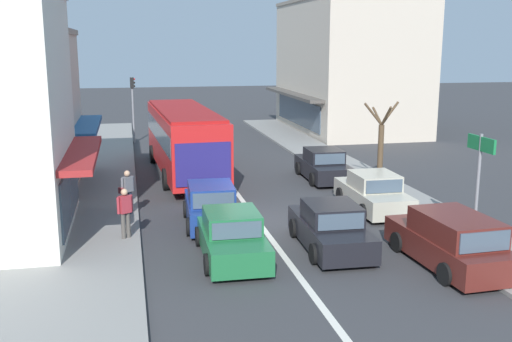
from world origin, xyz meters
TOP-DOWN VIEW (x-y plane):
  - ground_plane at (0.00, 0.00)m, footprint 140.00×140.00m
  - lane_centre_line at (0.00, 4.00)m, footprint 0.20×28.00m
  - sidewalk_left at (-6.80, 6.00)m, footprint 5.20×44.00m
  - kerb_right at (6.20, 6.00)m, footprint 2.80×44.00m
  - building_right_far at (11.48, 21.99)m, footprint 8.59×13.30m
  - city_bus at (-1.82, 8.69)m, footprint 3.10×10.96m
  - sedan_queue_gap_filler at (-1.57, -3.31)m, footprint 1.95×4.23m
  - hatchback_behind_bus_near at (-1.73, 0.05)m, footprint 1.96×3.78m
  - sedan_adjacent_lane_lead at (1.59, -3.13)m, footprint 2.01×4.26m
  - parked_wagon_kerb_front at (4.45, -5.27)m, footprint 2.07×4.57m
  - parked_sedan_kerb_second at (4.65, 0.75)m, footprint 1.93×4.22m
  - parked_sedan_kerb_third at (4.45, 6.22)m, footprint 1.98×4.24m
  - traffic_light_downstreet at (-4.09, 19.00)m, footprint 0.33×0.24m
  - directional_road_sign at (6.05, -3.95)m, footprint 0.10×1.40m
  - street_tree_right at (6.13, 3.59)m, footprint 1.58×1.88m
  - pedestrian_with_handbag_near at (-4.56, 1.68)m, footprint 0.57×0.53m
  - pedestrian_browsing_midblock at (-4.64, -1.15)m, footprint 0.50×0.38m

SIDE VIEW (x-z plane):
  - ground_plane at x=0.00m, z-range 0.00..0.00m
  - lane_centre_line at x=0.00m, z-range 0.00..0.01m
  - kerb_right at x=6.20m, z-range 0.00..0.12m
  - sidewalk_left at x=-6.80m, z-range 0.00..0.14m
  - sedan_queue_gap_filler at x=-1.57m, z-range -0.07..1.40m
  - sedan_adjacent_lane_lead at x=1.59m, z-range -0.07..1.40m
  - parked_sedan_kerb_second at x=4.65m, z-range -0.07..1.40m
  - parked_sedan_kerb_third at x=4.45m, z-range -0.07..1.40m
  - hatchback_behind_bus_near at x=-1.73m, z-range -0.06..1.48m
  - parked_wagon_kerb_front at x=4.45m, z-range -0.04..1.53m
  - pedestrian_browsing_midblock at x=-4.64m, z-range 0.25..1.88m
  - pedestrian_with_handbag_near at x=-4.56m, z-range 0.25..1.88m
  - street_tree_right at x=6.13m, z-range -0.08..3.80m
  - city_bus at x=-1.82m, z-range 0.27..3.49m
  - directional_road_sign at x=6.05m, z-range 0.88..4.48m
  - traffic_light_downstreet at x=-4.09m, z-range 0.75..4.95m
  - building_right_far at x=11.48m, z-range -0.01..9.44m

